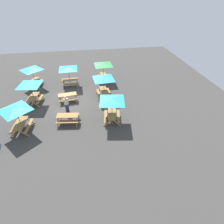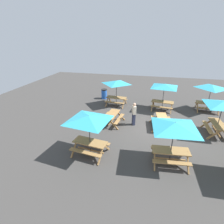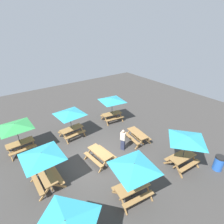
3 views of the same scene
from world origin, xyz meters
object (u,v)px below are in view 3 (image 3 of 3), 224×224
Objects in this scene: picnic_table_7 at (134,169)px; trash_bin_blue at (219,163)px; picnic_table_3 at (187,140)px; picnic_table_8 at (100,154)px; picnic_table_5 at (42,157)px; picnic_table_0 at (16,128)px; picnic_table_4 at (70,115)px; picnic_table_2 at (137,135)px; picnic_table_1 at (112,101)px; person_standing at (123,139)px.

picnic_table_7 is 2.86× the size of trash_bin_blue.
picnic_table_3 reaches higher than picnic_table_8.
picnic_table_7 is at bearing 163.47° from trash_bin_blue.
picnic_table_5 is at bearing 158.75° from picnic_table_3.
picnic_table_0 is 4.05m from picnic_table_5.
picnic_table_3 and picnic_table_7 have the same top height.
picnic_table_4 is 2.87× the size of trash_bin_blue.
picnic_table_5 is at bearing 142.63° from picnic_table_7.
picnic_table_4 is at bearing 123.95° from trash_bin_blue.
picnic_table_3 is 0.83× the size of picnic_table_7.
picnic_table_8 is at bearing 96.34° from picnic_table_7.
picnic_table_8 is at bearing 99.55° from picnic_table_2.
trash_bin_blue is (2.03, -5.13, -0.07)m from picnic_table_2.
picnic_table_1 and picnic_table_7 have the same top height.
picnic_table_1 is 0.99× the size of picnic_table_4.
picnic_table_8 is at bearing -112.65° from person_standing.
picnic_table_3 is 4.17m from person_standing.
picnic_table_0 and picnic_table_7 have the same top height.
picnic_table_5 is (-3.13, -3.62, 0.00)m from picnic_table_4.
picnic_table_5 is (0.57, -4.01, 0.00)m from picnic_table_0.
picnic_table_0 is 1.00× the size of picnic_table_4.
picnic_table_0 is 1.45× the size of picnic_table_2.
picnic_table_4 reaches higher than person_standing.
person_standing reaches higher than trash_bin_blue.
picnic_table_3 is at bearing -45.96° from picnic_table_0.
picnic_table_8 is at bearing 138.17° from trash_bin_blue.
picnic_table_7 is at bearing -177.95° from picnic_table_3.
picnic_table_5 is at bearing -114.31° from person_standing.
picnic_table_3 is 8.35m from picnic_table_4.
picnic_table_5 is 4.75m from picnic_table_7.
picnic_table_0 is 1.00× the size of picnic_table_5.
picnic_table_4 is 4.00m from picnic_table_8.
picnic_table_7 is (-4.07, 0.17, 0.00)m from picnic_table_3.
trash_bin_blue is at bearing -120.92° from picnic_table_5.
picnic_table_7 is at bearing -110.55° from picnic_table_1.
picnic_table_7 is 1.44× the size of picnic_table_8.
picnic_table_2 is 1.00× the size of picnic_table_8.
trash_bin_blue reaches higher than picnic_table_2.
picnic_table_0 and picnic_table_5 have the same top height.
picnic_table_2 is 7.10m from picnic_table_5.
picnic_table_7 is at bearing 140.46° from picnic_table_2.
picnic_table_1 is at bearing 69.51° from picnic_table_7.
picnic_table_4 is 4.79m from picnic_table_5.
picnic_table_0 is at bearing 168.67° from picnic_table_4.
picnic_table_5 is 5.51m from person_standing.
picnic_table_7 is at bearing -136.96° from picnic_table_5.
picnic_table_2 is (7.52, -3.94, -1.43)m from picnic_table_0.
picnic_table_5 is at bearing -136.12° from picnic_table_4.
trash_bin_blue is (9.55, -9.08, -1.49)m from picnic_table_0.
picnic_table_0 is 8.37m from picnic_table_7.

